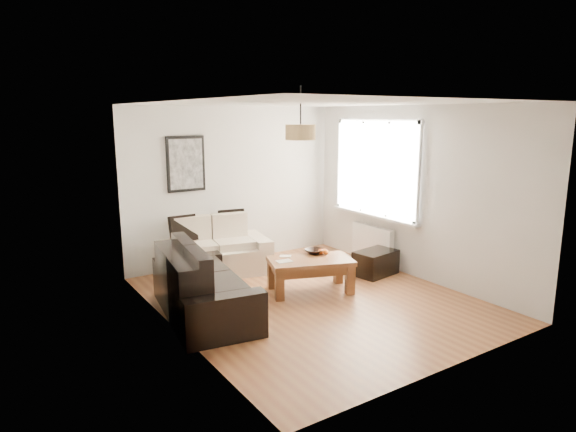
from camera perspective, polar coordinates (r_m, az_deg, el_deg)
floor at (r=6.84m, az=2.80°, el=-9.50°), size 4.50×4.50×0.00m
ceiling at (r=6.38m, az=3.03°, el=12.83°), size 3.80×4.50×0.00m
wall_back at (r=8.38m, az=-6.21°, el=3.57°), size 3.80×0.04×2.60m
wall_front at (r=4.90m, az=18.66°, el=-2.73°), size 3.80×0.04×2.60m
wall_left at (r=5.60m, az=-13.00°, el=-0.66°), size 0.04×4.50×2.60m
wall_right at (r=7.75m, az=14.35°, el=2.62°), size 0.04×4.50×2.60m
window_bay at (r=8.24m, az=10.15°, el=5.41°), size 0.14×1.90×1.60m
radiator at (r=8.42m, az=9.66°, el=-2.87°), size 0.10×0.90×0.52m
poster at (r=7.96m, az=-11.65°, el=5.87°), size 0.62×0.04×0.87m
pendant_shade at (r=6.63m, az=1.44°, el=9.60°), size 0.40×0.40×0.20m
loveseat_cream at (r=7.88m, az=-8.51°, el=-3.56°), size 1.82×1.21×0.84m
sofa_leather at (r=6.29m, az=-9.61°, el=-7.58°), size 1.20×2.03×0.83m
coffee_table at (r=7.06m, az=2.59°, el=-6.79°), size 1.30×0.98×0.47m
ottoman at (r=7.89m, az=10.02°, el=-5.31°), size 0.73×0.53×0.38m
cushion_left at (r=7.83m, az=-11.96°, el=-1.41°), size 0.41×0.13×0.41m
cushion_right at (r=8.17m, az=-6.44°, el=-0.69°), size 0.43×0.20×0.41m
fruit_bowl at (r=7.25m, az=3.07°, el=-4.06°), size 0.30×0.30×0.07m
orange_a at (r=7.18m, az=4.34°, el=-4.17°), size 0.08×0.08×0.08m
orange_b at (r=7.25m, az=4.16°, el=-4.02°), size 0.07×0.07×0.07m
orange_c at (r=7.21m, az=3.79°, el=-4.11°), size 0.10×0.10×0.08m
papers at (r=6.87m, az=-0.44°, el=-5.20°), size 0.23×0.18×0.01m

